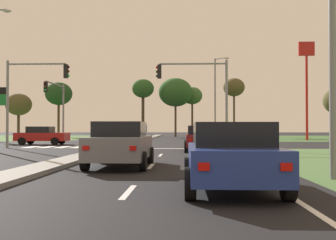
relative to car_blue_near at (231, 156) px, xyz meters
The scene contains 34 objects.
ground_plane 26.09m from the car_blue_near, 102.73° to the left, with size 200.00×200.00×0.00m, color black.
grass_verge_far_right 53.71m from the car_blue_near, 68.42° to the left, with size 35.00×35.00×0.01m, color #385B2D.
median_island_near 8.66m from the car_blue_near, 131.75° to the left, with size 1.20×22.00×0.14m, color gray.
median_island_far 50.77m from the car_blue_near, 96.50° to the left, with size 1.20×36.00×0.14m, color gray.
lane_dash_near 2.40m from the car_blue_near, behind, with size 0.14×2.00×0.01m, color silver.
lane_dash_second 6.13m from the car_blue_near, 111.66° to the left, with size 0.14×2.00×0.01m, color silver.
lane_dash_third 11.89m from the car_blue_near, 100.91° to the left, with size 0.14×2.00×0.01m, color silver.
edge_line_right 7.56m from the car_blue_near, 81.56° to the left, with size 0.14×24.00×0.01m, color silver.
stop_bar_near 18.56m from the car_blue_near, 96.03° to the left, with size 6.40×0.50×0.01m, color silver.
crosswalk_bar_near 23.62m from the car_blue_near, 120.97° to the left, with size 0.70×2.80×0.01m, color silver.
crosswalk_bar_second 23.04m from the car_blue_near, 118.52° to the left, with size 0.70×2.80×0.01m, color silver.
crosswalk_bar_third 22.52m from the car_blue_near, 115.94° to the left, with size 0.70×2.80×0.01m, color silver.
crosswalk_bar_fourth 22.04m from the car_blue_near, 113.25° to the left, with size 0.70×2.80×0.01m, color silver.
crosswalk_bar_fifth 21.61m from the car_blue_near, 110.45° to the left, with size 0.70×2.80×0.01m, color silver.
crosswalk_bar_sixth 21.24m from the car_blue_near, 107.54° to the left, with size 0.70×2.80×0.01m, color silver.
crosswalk_bar_seventh 20.92m from the car_blue_near, 104.53° to the left, with size 0.70×2.80×0.01m, color silver.
crosswalk_bar_eighth 20.66m from the car_blue_near, 101.44° to the left, with size 0.70×2.80×0.01m, color silver.
car_blue_near is the anchor object (origin of this frame).
car_white_second 48.94m from the car_blue_near, 99.58° to the left, with size 2.04×4.62×1.57m.
car_maroon_third 15.18m from the car_blue_near, 90.22° to the left, with size 1.95×4.40×1.53m.
car_grey_fourth 6.28m from the car_blue_near, 121.69° to the left, with size 2.10×4.56×1.61m.
car_red_fifth 27.85m from the car_blue_near, 117.70° to the left, with size 4.28×2.07×1.52m.
traffic_signal_near_right 19.14m from the car_blue_near, 89.59° to the left, with size 4.94×0.32×6.05m.
traffic_signal_near_left 22.50m from the car_blue_near, 122.11° to the left, with size 4.46×0.32×6.11m.
traffic_signal_far_left 32.98m from the car_blue_near, 114.00° to the left, with size 0.32×5.68×5.83m.
street_lamp_third 44.57m from the car_blue_near, 85.96° to the left, with size 1.79×1.68×10.47m.
pedestrian_at_median 39.80m from the car_blue_near, 98.14° to the left, with size 0.34×0.34×1.85m.
fastfood_pole_sign 41.21m from the car_blue_near, 71.22° to the left, with size 1.80×0.40×11.33m.
treeline_near 61.64m from the car_blue_near, 116.50° to the left, with size 4.12×4.12×6.92m.
treeline_second 58.44m from the car_blue_near, 110.91° to the left, with size 4.23×4.23×8.60m.
treeline_third 55.61m from the car_blue_near, 97.80° to the left, with size 3.45×3.45×9.08m.
treeline_fourth 56.72m from the car_blue_near, 92.46° to the left, with size 5.40×5.40×9.42m.
treeline_fifth 58.65m from the car_blue_near, 89.71° to the left, with size 3.36×3.36×8.18m.
treeline_sixth 54.50m from the car_blue_near, 83.00° to the left, with size 3.28×3.28×9.03m.
Camera 1 is at (4.70, -4.61, 1.38)m, focal length 43.81 mm.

